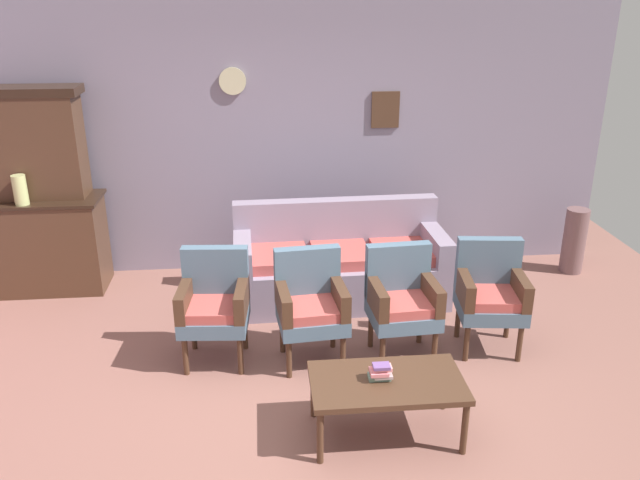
{
  "coord_description": "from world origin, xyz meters",
  "views": [
    {
      "loc": [
        -0.36,
        -3.82,
        2.8
      ],
      "look_at": [
        0.11,
        1.13,
        0.85
      ],
      "focal_mm": 36.41,
      "sensor_mm": 36.0,
      "label": 1
    }
  ],
  "objects_px": {
    "armchair_near_couch_end": "(402,298)",
    "floor_vase_by_wall": "(574,241)",
    "vase_on_cabinet": "(20,190)",
    "floral_couch": "(339,266)",
    "side_cabinet": "(45,244)",
    "book_stack_on_table": "(381,372)",
    "armchair_near_cabinet": "(311,302)",
    "coffee_table": "(387,386)",
    "armchair_by_doorway": "(490,291)",
    "armchair_row_middle": "(214,302)"
  },
  "relations": [
    {
      "from": "vase_on_cabinet",
      "to": "floral_couch",
      "type": "bearing_deg",
      "value": -5.84
    },
    {
      "from": "floral_couch",
      "to": "floor_vase_by_wall",
      "type": "relative_size",
      "value": 2.91
    },
    {
      "from": "floral_couch",
      "to": "floor_vase_by_wall",
      "type": "height_order",
      "value": "floral_couch"
    },
    {
      "from": "floor_vase_by_wall",
      "to": "coffee_table",
      "type": "bearing_deg",
      "value": -134.94
    },
    {
      "from": "vase_on_cabinet",
      "to": "coffee_table",
      "type": "relative_size",
      "value": 0.28
    },
    {
      "from": "vase_on_cabinet",
      "to": "book_stack_on_table",
      "type": "bearing_deg",
      "value": -38.94
    },
    {
      "from": "floral_couch",
      "to": "armchair_by_doorway",
      "type": "distance_m",
      "value": 1.51
    },
    {
      "from": "vase_on_cabinet",
      "to": "armchair_by_doorway",
      "type": "bearing_deg",
      "value": -18.17
    },
    {
      "from": "armchair_near_cabinet",
      "to": "armchair_near_couch_end",
      "type": "xyz_separation_m",
      "value": [
        0.73,
        0.01,
        0.0
      ]
    },
    {
      "from": "coffee_table",
      "to": "floor_vase_by_wall",
      "type": "bearing_deg",
      "value": 45.06
    },
    {
      "from": "armchair_by_doorway",
      "to": "book_stack_on_table",
      "type": "height_order",
      "value": "armchair_by_doorway"
    },
    {
      "from": "armchair_row_middle",
      "to": "book_stack_on_table",
      "type": "height_order",
      "value": "armchair_row_middle"
    },
    {
      "from": "armchair_near_couch_end",
      "to": "coffee_table",
      "type": "distance_m",
      "value": 1.05
    },
    {
      "from": "side_cabinet",
      "to": "coffee_table",
      "type": "height_order",
      "value": "side_cabinet"
    },
    {
      "from": "coffee_table",
      "to": "floor_vase_by_wall",
      "type": "relative_size",
      "value": 1.46
    },
    {
      "from": "armchair_by_doorway",
      "to": "floor_vase_by_wall",
      "type": "relative_size",
      "value": 1.31
    },
    {
      "from": "armchair_by_doorway",
      "to": "vase_on_cabinet",
      "type": "bearing_deg",
      "value": 161.83
    },
    {
      "from": "armchair_near_couch_end",
      "to": "floor_vase_by_wall",
      "type": "relative_size",
      "value": 1.31
    },
    {
      "from": "armchair_near_couch_end",
      "to": "coffee_table",
      "type": "xyz_separation_m",
      "value": [
        -0.31,
        -1.0,
        -0.12
      ]
    },
    {
      "from": "armchair_near_couch_end",
      "to": "vase_on_cabinet",
      "type": "bearing_deg",
      "value": 157.28
    },
    {
      "from": "armchair_near_couch_end",
      "to": "armchair_by_doorway",
      "type": "relative_size",
      "value": 1.0
    },
    {
      "from": "vase_on_cabinet",
      "to": "floor_vase_by_wall",
      "type": "distance_m",
      "value": 5.45
    },
    {
      "from": "armchair_row_middle",
      "to": "armchair_near_cabinet",
      "type": "height_order",
      "value": "same"
    },
    {
      "from": "side_cabinet",
      "to": "armchair_near_cabinet",
      "type": "xyz_separation_m",
      "value": [
        2.46,
        -1.55,
        0.03
      ]
    },
    {
      "from": "armchair_by_doorway",
      "to": "floral_couch",
      "type": "bearing_deg",
      "value": 137.3
    },
    {
      "from": "armchair_row_middle",
      "to": "armchair_near_cabinet",
      "type": "relative_size",
      "value": 1.0
    },
    {
      "from": "coffee_table",
      "to": "armchair_row_middle",
      "type": "bearing_deg",
      "value": 137.39
    },
    {
      "from": "vase_on_cabinet",
      "to": "floor_vase_by_wall",
      "type": "height_order",
      "value": "vase_on_cabinet"
    },
    {
      "from": "vase_on_cabinet",
      "to": "book_stack_on_table",
      "type": "height_order",
      "value": "vase_on_cabinet"
    },
    {
      "from": "book_stack_on_table",
      "to": "armchair_row_middle",
      "type": "bearing_deg",
      "value": 136.67
    },
    {
      "from": "book_stack_on_table",
      "to": "floor_vase_by_wall",
      "type": "bearing_deg",
      "value": 44.41
    },
    {
      "from": "floral_couch",
      "to": "side_cabinet",
      "type": "bearing_deg",
      "value": 170.46
    },
    {
      "from": "armchair_row_middle",
      "to": "armchair_near_couch_end",
      "type": "xyz_separation_m",
      "value": [
        1.47,
        -0.07,
        0.0
      ]
    },
    {
      "from": "vase_on_cabinet",
      "to": "floor_vase_by_wall",
      "type": "xyz_separation_m",
      "value": [
        5.4,
        0.08,
        -0.73
      ]
    },
    {
      "from": "floor_vase_by_wall",
      "to": "book_stack_on_table",
      "type": "bearing_deg",
      "value": -135.59
    },
    {
      "from": "floral_couch",
      "to": "armchair_row_middle",
      "type": "height_order",
      "value": "same"
    },
    {
      "from": "side_cabinet",
      "to": "floral_couch",
      "type": "bearing_deg",
      "value": -9.54
    },
    {
      "from": "armchair_near_couch_end",
      "to": "book_stack_on_table",
      "type": "xyz_separation_m",
      "value": [
        -0.35,
        -0.99,
        -0.03
      ]
    },
    {
      "from": "floral_couch",
      "to": "armchair_near_couch_end",
      "type": "height_order",
      "value": "same"
    },
    {
      "from": "book_stack_on_table",
      "to": "side_cabinet",
      "type": "bearing_deg",
      "value": 138.22
    },
    {
      "from": "floral_couch",
      "to": "book_stack_on_table",
      "type": "bearing_deg",
      "value": -89.63
    },
    {
      "from": "armchair_near_couch_end",
      "to": "book_stack_on_table",
      "type": "distance_m",
      "value": 1.05
    },
    {
      "from": "coffee_table",
      "to": "armchair_near_cabinet",
      "type": "bearing_deg",
      "value": 112.83
    },
    {
      "from": "armchair_row_middle",
      "to": "coffee_table",
      "type": "xyz_separation_m",
      "value": [
        1.17,
        -1.07,
        -0.12
      ]
    },
    {
      "from": "side_cabinet",
      "to": "floral_couch",
      "type": "height_order",
      "value": "side_cabinet"
    },
    {
      "from": "armchair_by_doorway",
      "to": "coffee_table",
      "type": "distance_m",
      "value": 1.49
    },
    {
      "from": "armchair_near_couch_end",
      "to": "book_stack_on_table",
      "type": "bearing_deg",
      "value": -109.62
    },
    {
      "from": "floral_couch",
      "to": "coffee_table",
      "type": "height_order",
      "value": "floral_couch"
    },
    {
      "from": "side_cabinet",
      "to": "armchair_near_couch_end",
      "type": "bearing_deg",
      "value": -25.87
    },
    {
      "from": "armchair_row_middle",
      "to": "coffee_table",
      "type": "distance_m",
      "value": 1.59
    }
  ]
}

